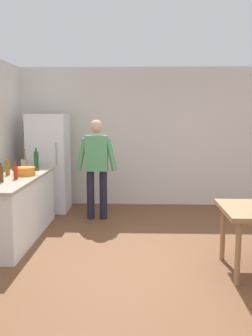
{
  "coord_description": "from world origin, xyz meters",
  "views": [
    {
      "loc": [
        -0.24,
        -4.4,
        1.77
      ],
      "look_at": [
        -0.44,
        1.4,
        0.95
      ],
      "focal_mm": 39.85,
      "sensor_mm": 36.0,
      "label": 1
    }
  ],
  "objects_px": {
    "bottle_oil_amber": "(8,167)",
    "cooking_pot": "(26,171)",
    "refrigerator": "(49,163)",
    "utensil_jar": "(24,163)",
    "bottle_wine_green": "(36,160)",
    "bottle_beer_brown": "(1,174)",
    "bottle_sauce_red": "(16,172)",
    "person": "(97,163)"
  },
  "relations": [
    {
      "from": "bottle_oil_amber",
      "to": "utensil_jar",
      "type": "bearing_deg",
      "value": 87.58
    },
    {
      "from": "person",
      "to": "bottle_oil_amber",
      "type": "xyz_separation_m",
      "value": [
        -1.23,
        -0.84,
        0.04
      ]
    },
    {
      "from": "cooking_pot",
      "to": "bottle_sauce_red",
      "type": "distance_m",
      "value": 0.34
    },
    {
      "from": "cooking_pot",
      "to": "bottle_oil_amber",
      "type": "distance_m",
      "value": 0.29
    },
    {
      "from": "bottle_wine_green",
      "to": "bottle_oil_amber",
      "type": "bearing_deg",
      "value": -111.95
    },
    {
      "from": "bottle_wine_green",
      "to": "bottle_beer_brown",
      "type": "relative_size",
      "value": 1.31
    },
    {
      "from": "cooking_pot",
      "to": "utensil_jar",
      "type": "height_order",
      "value": "utensil_jar"
    },
    {
      "from": "person",
      "to": "utensil_jar",
      "type": "xyz_separation_m",
      "value": [
        -1.2,
        -0.12,
        0.0
      ]
    },
    {
      "from": "refrigerator",
      "to": "utensil_jar",
      "type": "height_order",
      "value": "refrigerator"
    },
    {
      "from": "cooking_pot",
      "to": "bottle_wine_green",
      "type": "height_order",
      "value": "bottle_wine_green"
    },
    {
      "from": "person",
      "to": "bottle_beer_brown",
      "type": "xyz_separation_m",
      "value": [
        -1.1,
        -1.46,
        0.03
      ]
    },
    {
      "from": "person",
      "to": "cooking_pot",
      "type": "relative_size",
      "value": 4.25
    },
    {
      "from": "bottle_oil_amber",
      "to": "cooking_pot",
      "type": "bearing_deg",
      "value": -9.02
    },
    {
      "from": "cooking_pot",
      "to": "bottle_sauce_red",
      "type": "relative_size",
      "value": 1.67
    },
    {
      "from": "refrigerator",
      "to": "person",
      "type": "distance_m",
      "value": 1.1
    },
    {
      "from": "utensil_jar",
      "to": "bottle_beer_brown",
      "type": "relative_size",
      "value": 1.23
    },
    {
      "from": "bottle_oil_amber",
      "to": "bottle_beer_brown",
      "type": "xyz_separation_m",
      "value": [
        0.13,
        -0.62,
        -0.01
      ]
    },
    {
      "from": "bottle_sauce_red",
      "to": "bottle_oil_amber",
      "type": "relative_size",
      "value": 0.86
    },
    {
      "from": "utensil_jar",
      "to": "bottle_wine_green",
      "type": "height_order",
      "value": "bottle_wine_green"
    },
    {
      "from": "utensil_jar",
      "to": "bottle_oil_amber",
      "type": "height_order",
      "value": "utensil_jar"
    },
    {
      "from": "refrigerator",
      "to": "bottle_sauce_red",
      "type": "height_order",
      "value": "refrigerator"
    },
    {
      "from": "bottle_oil_amber",
      "to": "bottle_beer_brown",
      "type": "relative_size",
      "value": 1.08
    },
    {
      "from": "bottle_sauce_red",
      "to": "cooking_pot",
      "type": "bearing_deg",
      "value": 83.49
    },
    {
      "from": "person",
      "to": "refrigerator",
      "type": "bearing_deg",
      "value": 149.77
    },
    {
      "from": "person",
      "to": "bottle_wine_green",
      "type": "xyz_separation_m",
      "value": [
        -0.98,
        -0.2,
        0.07
      ]
    },
    {
      "from": "refrigerator",
      "to": "person",
      "type": "xyz_separation_m",
      "value": [
        0.95,
        -0.55,
        0.08
      ]
    },
    {
      "from": "utensil_jar",
      "to": "bottle_sauce_red",
      "type": "xyz_separation_m",
      "value": [
        0.22,
        -1.09,
        0.02
      ]
    },
    {
      "from": "bottle_oil_amber",
      "to": "refrigerator",
      "type": "bearing_deg",
      "value": 78.44
    },
    {
      "from": "cooking_pot",
      "to": "person",
      "type": "bearing_deg",
      "value": 42.89
    },
    {
      "from": "person",
      "to": "bottle_wine_green",
      "type": "relative_size",
      "value": 5.0
    },
    {
      "from": "cooking_pot",
      "to": "refrigerator",
      "type": "bearing_deg",
      "value": 90.0
    },
    {
      "from": "bottle_wine_green",
      "to": "bottle_sauce_red",
      "type": "distance_m",
      "value": 1.02
    },
    {
      "from": "utensil_jar",
      "to": "bottle_sauce_red",
      "type": "relative_size",
      "value": 1.33
    },
    {
      "from": "bottle_wine_green",
      "to": "bottle_sauce_red",
      "type": "relative_size",
      "value": 1.42
    },
    {
      "from": "cooking_pot",
      "to": "bottle_beer_brown",
      "type": "relative_size",
      "value": 1.54
    },
    {
      "from": "utensil_jar",
      "to": "bottle_wine_green",
      "type": "bearing_deg",
      "value": -18.64
    },
    {
      "from": "bottle_sauce_red",
      "to": "bottle_oil_amber",
      "type": "bearing_deg",
      "value": 123.06
    },
    {
      "from": "refrigerator",
      "to": "cooking_pot",
      "type": "distance_m",
      "value": 1.44
    },
    {
      "from": "refrigerator",
      "to": "bottle_sauce_red",
      "type": "distance_m",
      "value": 1.77
    },
    {
      "from": "utensil_jar",
      "to": "bottle_oil_amber",
      "type": "xyz_separation_m",
      "value": [
        -0.03,
        -0.71,
        0.04
      ]
    },
    {
      "from": "bottle_wine_green",
      "to": "bottle_beer_brown",
      "type": "height_order",
      "value": "bottle_wine_green"
    },
    {
      "from": "person",
      "to": "utensil_jar",
      "type": "relative_size",
      "value": 5.31
    }
  ]
}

